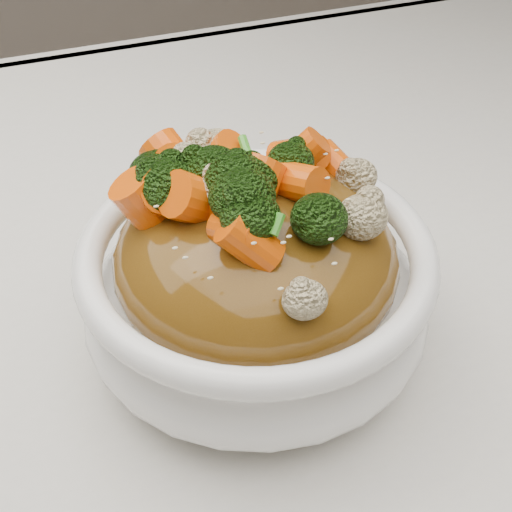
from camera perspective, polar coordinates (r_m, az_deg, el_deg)
name	(u,v)px	position (r m, az deg, el deg)	size (l,w,h in m)	color
tablecloth	(158,347)	(0.52, -7.12, -6.60)	(1.20, 0.80, 0.04)	silver
bowl	(256,295)	(0.46, 0.00, -2.88)	(0.20, 0.20, 0.08)	white
sauce_base	(256,260)	(0.44, 0.00, -0.28)	(0.16, 0.16, 0.09)	brown
carrots	(256,174)	(0.41, 0.00, 5.97)	(0.16, 0.16, 0.05)	#F25907
broccoli	(256,176)	(0.41, 0.00, 5.86)	(0.16, 0.16, 0.04)	black
cauliflower	(256,179)	(0.41, 0.00, 5.65)	(0.16, 0.16, 0.03)	beige
scallions	(256,173)	(0.41, 0.00, 6.08)	(0.12, 0.12, 0.02)	#389021
sesame_seeds	(256,173)	(0.41, 0.00, 6.08)	(0.15, 0.15, 0.01)	beige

